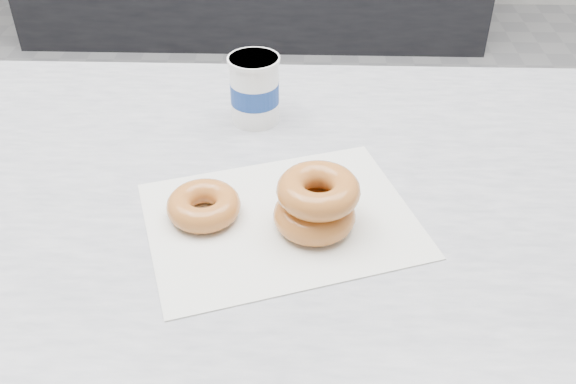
{
  "coord_description": "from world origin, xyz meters",
  "views": [
    {
      "loc": [
        0.29,
        -1.32,
        1.43
      ],
      "look_at": [
        0.27,
        -0.65,
        0.92
      ],
      "focal_mm": 40.0,
      "sensor_mm": 36.0,
      "label": 1
    }
  ],
  "objects_px": {
    "donut_single": "(204,205)",
    "donut_stack": "(316,203)",
    "counter": "(142,379)",
    "coffee_cup": "(255,89)"
  },
  "relations": [
    {
      "from": "counter",
      "to": "coffee_cup",
      "type": "height_order",
      "value": "coffee_cup"
    },
    {
      "from": "donut_single",
      "to": "counter",
      "type": "bearing_deg",
      "value": 155.87
    },
    {
      "from": "counter",
      "to": "coffee_cup",
      "type": "relative_size",
      "value": 28.1
    },
    {
      "from": "counter",
      "to": "donut_stack",
      "type": "relative_size",
      "value": 26.31
    },
    {
      "from": "counter",
      "to": "donut_single",
      "type": "relative_size",
      "value": 31.67
    },
    {
      "from": "donut_single",
      "to": "donut_stack",
      "type": "bearing_deg",
      "value": -5.88
    },
    {
      "from": "counter",
      "to": "donut_stack",
      "type": "distance_m",
      "value": 0.58
    },
    {
      "from": "counter",
      "to": "coffee_cup",
      "type": "xyz_separation_m",
      "value": [
        0.21,
        0.18,
        0.5
      ]
    },
    {
      "from": "donut_single",
      "to": "donut_stack",
      "type": "distance_m",
      "value": 0.15
    },
    {
      "from": "counter",
      "to": "donut_single",
      "type": "xyz_separation_m",
      "value": [
        0.16,
        -0.07,
        0.47
      ]
    }
  ]
}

